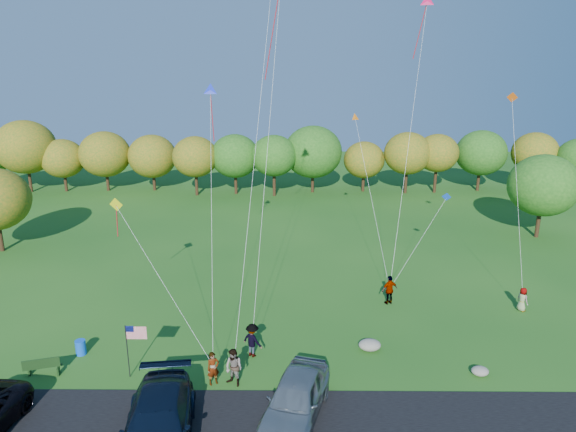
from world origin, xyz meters
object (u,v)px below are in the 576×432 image
Objects in this scene: flyer_d at (390,290)px; park_bench at (42,366)px; minivan_navy at (158,426)px; flyer_e at (522,299)px; flyer_a at (213,368)px; minivan_silver at (296,398)px; flyer_b at (234,368)px; flyer_c at (252,340)px; trash_barrel at (81,347)px.

flyer_d reaches higher than park_bench.
minivan_navy is 23.17m from flyer_e.
minivan_silver is at bearing -62.73° from flyer_a.
minivan_navy is 4.94m from flyer_b.
flyer_c is (1.69, 2.51, 0.08)m from flyer_a.
flyer_c is (3.24, 6.84, -0.11)m from minivan_navy.
flyer_e is (19.69, 12.20, -0.26)m from minivan_navy.
flyer_d is at bearing 56.24° from flyer_e.
minivan_silver is 17.58m from flyer_e.
flyer_d is (9.02, 8.89, 0.02)m from flyer_b.
flyer_b is at bearing 110.08° from flyer_c.
minivan_silver is 12.89m from park_bench.
minivan_navy is at bearing -89.41° from flyer_b.
minivan_silver is at bearing -7.41° from flyer_b.
minivan_silver is at bearing -23.96° from trash_barrel.
minivan_silver reaches higher than flyer_a.
flyer_a is (-3.94, 2.48, -0.16)m from minivan_silver.
minivan_silver is at bearing 38.93° from flyer_d.
flyer_c reaches higher than flyer_e.
park_bench is (-7.01, 4.95, -0.51)m from minivan_navy.
park_bench is at bearing -178.46° from minivan_silver.
flyer_d is at bearing 10.72° from flyer_a.
minivan_silver is at bearing 98.78° from flyer_e.
trash_barrel is (-11.38, 5.06, -0.59)m from minivan_silver.
flyer_e reaches higher than park_bench.
flyer_e is at bearing -127.11° from flyer_c.
flyer_b is 2.33× the size of trash_barrel.
flyer_a is (1.55, 4.32, -0.18)m from minivan_navy.
flyer_e reaches higher than trash_barrel.
flyer_a reaches higher than park_bench.
minivan_navy is 3.93× the size of park_bench.
trash_barrel is (-9.14, 0.07, -0.51)m from flyer_c.
flyer_b reaches higher than park_bench.
flyer_e is 0.91× the size of park_bench.
park_bench is at bearing 137.94° from minivan_navy.
minivan_navy is at bearing 25.88° from flyer_d.
minivan_silver is 6.81× the size of trash_barrel.
flyer_d is at bearing 41.72° from minivan_navy.
minivan_navy is 8.21× the size of trash_barrel.
flyer_c is 10.44m from flyer_d.
flyer_c is at bearing 106.96° from flyer_b.
flyer_d reaches higher than flyer_c.
minivan_silver reaches higher than park_bench.
flyer_b is at bearing 87.63° from flyer_e.
flyer_b is at bearing -35.84° from flyer_a.
flyer_b is 1.03× the size of flyer_c.
minivan_silver is at bearing -30.28° from park_bench.
flyer_c is 2.27× the size of trash_barrel.
flyer_c is at bearing -5.90° from park_bench.
flyer_e is 1.90× the size of trash_barrel.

